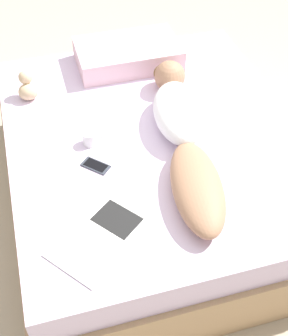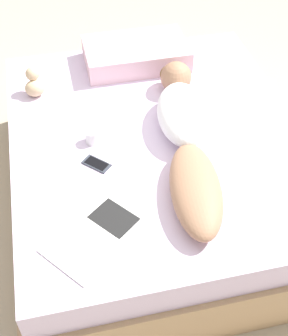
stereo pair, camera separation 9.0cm
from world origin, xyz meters
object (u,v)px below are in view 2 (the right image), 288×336
Objects in this scene: person at (185,130)px; cell_phone at (97,164)px; coffee_mug at (93,136)px; open_magazine at (98,234)px.

cell_phone is (-0.53, -0.07, -0.09)m from person.
coffee_mug is (-0.51, 0.12, -0.05)m from person.
coffee_mug is 0.20m from cell_phone.
cell_phone is (0.07, 0.47, 0.00)m from open_magazine.
person is 12.02× the size of coffee_mug.
person is 0.81m from open_magazine.
open_magazine is 3.50× the size of cell_phone.
person is 2.44× the size of open_magazine.
open_magazine is (-0.59, -0.54, -0.09)m from person.
cell_phone is at bearing -93.19° from coffee_mug.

